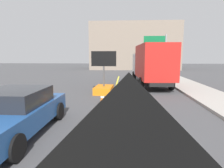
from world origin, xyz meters
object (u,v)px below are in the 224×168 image
object	(u,v)px
box_truck	(151,64)
arrow_board_trailer	(104,86)
pickup_car	(13,112)
highway_guide_sign	(159,47)
traffic_cone_far_lane	(102,98)
traffic_cone_mid_lane	(101,117)

from	to	relation	value
box_truck	arrow_board_trailer	bearing A→B (deg)	-134.09
pickup_car	highway_guide_sign	size ratio (longest dim) A/B	0.89
arrow_board_trailer	pickup_car	xyz separation A→B (m)	(-2.10, -6.68, 0.22)
highway_guide_sign	traffic_cone_far_lane	bearing A→B (deg)	-109.84
pickup_car	traffic_cone_far_lane	bearing A→B (deg)	59.22
box_truck	traffic_cone_far_lane	xyz separation A→B (m)	(-3.27, -6.39, -1.47)
traffic_cone_mid_lane	traffic_cone_far_lane	size ratio (longest dim) A/B	1.24
box_truck	pickup_car	xyz separation A→B (m)	(-5.60, -10.29, -1.08)
traffic_cone_far_lane	traffic_cone_mid_lane	bearing A→B (deg)	-84.15
arrow_board_trailer	traffic_cone_far_lane	size ratio (longest dim) A/B	4.34
arrow_board_trailer	highway_guide_sign	size ratio (longest dim) A/B	0.54
box_truck	pickup_car	bearing A→B (deg)	-118.54
traffic_cone_mid_lane	arrow_board_trailer	bearing A→B (deg)	95.28
traffic_cone_mid_lane	box_truck	bearing A→B (deg)	72.91
pickup_car	highway_guide_sign	world-z (taller)	highway_guide_sign
arrow_board_trailer	traffic_cone_mid_lane	bearing A→B (deg)	-84.72
pickup_car	traffic_cone_far_lane	size ratio (longest dim) A/B	7.14
arrow_board_trailer	box_truck	size ratio (longest dim) A/B	0.34
box_truck	highway_guide_sign	bearing A→B (deg)	76.15
pickup_car	highway_guide_sign	xyz separation A→B (m)	(7.68, 18.76, 2.73)
traffic_cone_mid_lane	traffic_cone_far_lane	distance (m)	3.21
arrow_board_trailer	highway_guide_sign	world-z (taller)	highway_guide_sign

